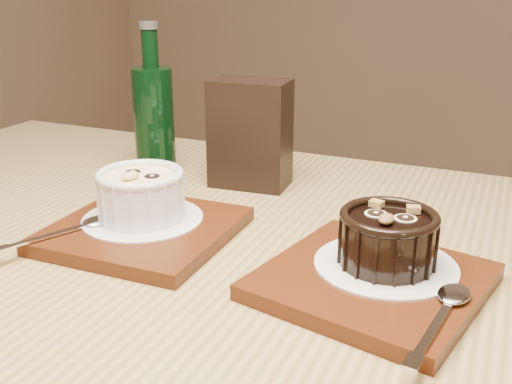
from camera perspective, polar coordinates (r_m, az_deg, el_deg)
table at (r=0.64m, az=-4.39°, el=-13.98°), size 1.21×0.82×0.75m
tray_left at (r=0.65m, az=-10.64°, el=-3.60°), size 0.19×0.19×0.01m
doily_left at (r=0.66m, az=-10.73°, el=-2.47°), size 0.13×0.13×0.00m
ramekin_white at (r=0.65m, az=-10.90°, el=-0.04°), size 0.09×0.09×0.06m
spoon_left at (r=0.64m, az=-17.50°, el=-3.39°), size 0.08×0.13×0.01m
tray_right at (r=0.55m, az=11.00°, el=-8.36°), size 0.21×0.21×0.01m
doily_right at (r=0.56m, az=12.24°, el=-6.77°), size 0.13×0.13×0.00m
ramekin_dark at (r=0.55m, az=12.45°, el=-4.12°), size 0.09×0.09×0.05m
spoon_right at (r=0.49m, az=17.32°, el=-10.96°), size 0.04×0.14×0.01m
condiment_stand at (r=0.78m, az=-0.55°, el=5.56°), size 0.11×0.07×0.14m
green_bottle at (r=0.84m, az=-9.70°, el=7.06°), size 0.06×0.06×0.21m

